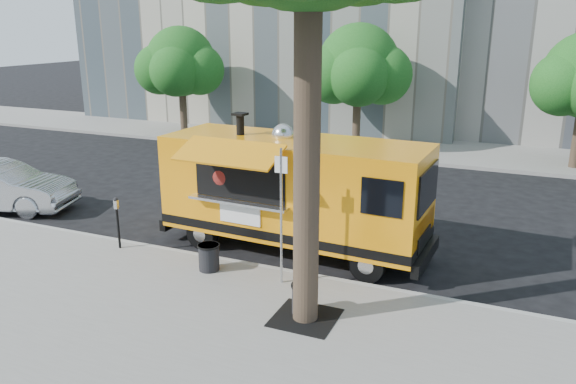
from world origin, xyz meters
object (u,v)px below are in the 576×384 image
far_tree_b (358,65)px  trash_bin_right (304,298)px  far_tree_a (181,62)px  trash_bin_left (209,256)px  food_truck (292,190)px  sign_post (281,209)px  parking_meter (117,217)px

far_tree_b → trash_bin_right: (3.50, -15.33, -3.36)m
far_tree_b → trash_bin_right: bearing=-77.1°
far_tree_a → trash_bin_left: (9.76, -13.90, -3.30)m
food_truck → trash_bin_right: bearing=-60.9°
far_tree_b → sign_post: far_tree_b is taller
far_tree_a → trash_bin_left: far_tree_a is taller
far_tree_a → parking_meter: (7.00, -13.65, -2.79)m
far_tree_b → food_truck: 12.48m
far_tree_b → parking_meter: size_ratio=4.12×
trash_bin_left → trash_bin_right: bearing=-20.5°
far_tree_a → trash_bin_right: far_tree_a is taller
food_truck → trash_bin_right: (1.58, -3.20, -1.13)m
far_tree_b → trash_bin_left: 14.71m
far_tree_a → far_tree_b: (9.00, 0.40, 0.06)m
food_truck → trash_bin_left: 2.71m
far_tree_b → food_truck: size_ratio=0.79×
far_tree_a → far_tree_b: size_ratio=0.97×
far_tree_a → trash_bin_left: bearing=-54.9°
far_tree_a → trash_bin_right: size_ratio=8.81×
far_tree_b → trash_bin_left: (0.76, -14.30, -3.36)m
trash_bin_right → far_tree_b: bearing=102.9°
sign_post → food_truck: 2.23m
far_tree_b → trash_bin_right: far_tree_b is taller
far_tree_b → parking_meter: bearing=-98.1°
food_truck → trash_bin_right: food_truck is taller
far_tree_b → sign_post: bearing=-79.9°
food_truck → trash_bin_left: (-1.16, -2.17, -1.12)m
parking_meter → trash_bin_left: size_ratio=2.17×
far_tree_b → parking_meter: (-2.00, -14.05, -2.85)m
far_tree_a → food_truck: 16.17m
sign_post → trash_bin_right: sign_post is taller
trash_bin_left → trash_bin_right: trash_bin_left is taller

